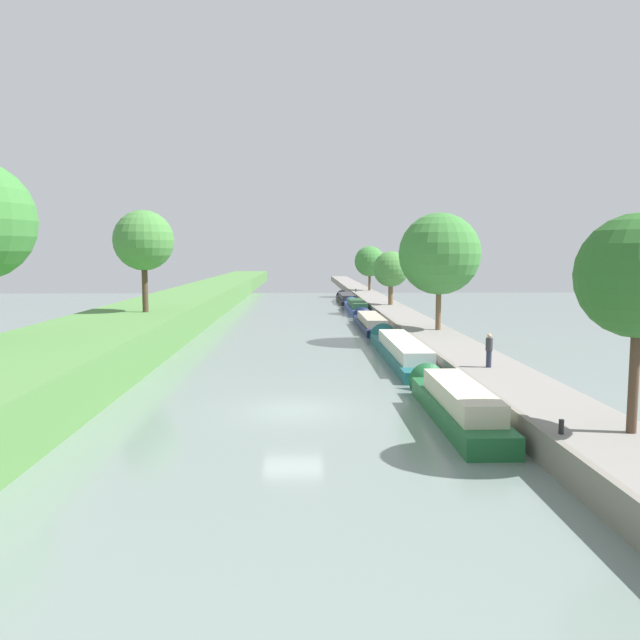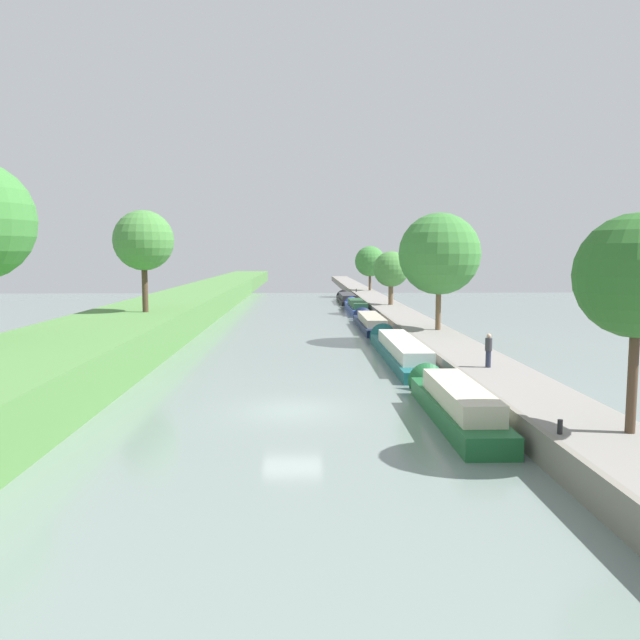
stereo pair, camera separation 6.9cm
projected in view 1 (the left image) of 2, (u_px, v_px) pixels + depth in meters
name	position (u px, v px, depth m)	size (l,w,h in m)	color
ground_plane	(293.00, 410.00, 26.60)	(160.00, 160.00, 0.00)	slate
left_grassy_bank	(6.00, 385.00, 26.12)	(7.79, 260.00, 2.35)	#518442
right_towpath	(522.00, 396.00, 26.84)	(3.50, 260.00, 1.07)	gray
stone_quay	(479.00, 396.00, 26.78)	(0.25, 260.00, 1.12)	gray
narrowboat_green	(454.00, 402.00, 25.35)	(1.87, 11.03, 2.07)	#1E6033
narrowboat_teal	(399.00, 349.00, 39.92)	(2.12, 16.48, 2.08)	#195B60
narrowboat_navy	(370.00, 322.00, 56.45)	(2.03, 14.09, 1.93)	#141E42
narrowboat_blue	(356.00, 307.00, 72.07)	(1.85, 14.52, 1.87)	#283D93
narrowboat_black	(346.00, 298.00, 86.31)	(2.17, 13.57, 2.06)	black
tree_rightbank_near	(639.00, 276.00, 18.99)	(3.81, 3.81, 6.77)	#4C3828
tree_rightbank_midnear	(439.00, 254.00, 45.34)	(5.91, 5.91, 8.48)	brown
tree_rightbank_midfar	(391.00, 269.00, 68.16)	(3.86, 3.86, 5.81)	brown
tree_rightbank_far	(370.00, 261.00, 95.07)	(4.59, 4.59, 6.70)	brown
tree_leftbank_upstream	(144.00, 241.00, 45.50)	(4.36, 4.36, 7.40)	#4C3828
person_walking	(489.00, 350.00, 30.63)	(0.34, 0.34, 1.66)	#282D42
mooring_bollard_near	(561.00, 427.00, 19.33)	(0.16, 0.16, 0.45)	black
mooring_bollard_far	(356.00, 290.00, 91.69)	(0.16, 0.16, 0.45)	black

